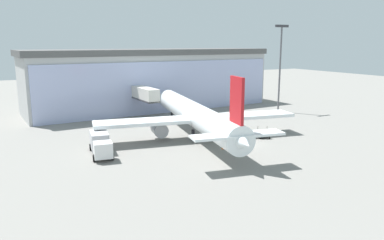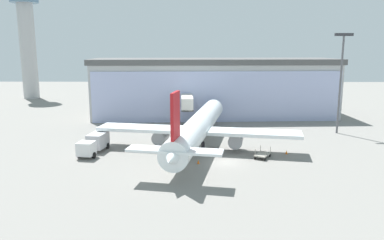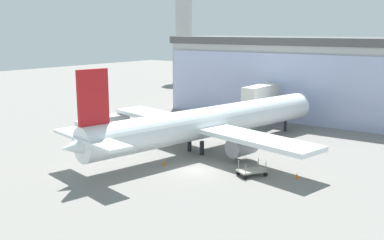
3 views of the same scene
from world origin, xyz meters
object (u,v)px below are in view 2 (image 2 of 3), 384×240
(apron_light_mast, at_px, (341,75))
(safety_cone_nose, at_px, (198,162))
(safety_cone_wingtip, at_px, (286,152))
(jet_bridge, at_px, (187,101))
(control_tower, at_px, (27,33))
(baggage_cart, at_px, (263,155))
(airplane, at_px, (198,127))
(catering_truck, at_px, (94,143))

(apron_light_mast, bearing_deg, safety_cone_nose, -143.76)
(apron_light_mast, bearing_deg, safety_cone_wingtip, -131.89)
(jet_bridge, distance_m, apron_light_mast, 29.44)
(control_tower, xyz_separation_m, baggage_cart, (60.07, -62.70, -19.17))
(control_tower, relative_size, airplane, 0.86)
(airplane, bearing_deg, safety_cone_wingtip, -93.47)
(catering_truck, xyz_separation_m, safety_cone_nose, (15.40, -5.21, -1.19))
(safety_cone_wingtip, bearing_deg, safety_cone_nose, -159.84)
(catering_truck, height_order, safety_cone_wingtip, catering_truck)
(apron_light_mast, xyz_separation_m, baggage_cart, (-16.28, -15.86, -10.14))
(apron_light_mast, distance_m, baggage_cart, 24.88)
(airplane, height_order, baggage_cart, airplane)
(apron_light_mast, bearing_deg, catering_truck, -161.80)
(safety_cone_wingtip, bearing_deg, control_tower, 136.47)
(safety_cone_nose, bearing_deg, control_tower, 127.89)
(jet_bridge, height_order, safety_cone_nose, jet_bridge)
(control_tower, xyz_separation_m, safety_cone_nose, (50.94, -65.46, -19.39))
(control_tower, xyz_separation_m, apron_light_mast, (76.34, -46.84, -9.03))
(catering_truck, relative_size, safety_cone_nose, 13.70)
(safety_cone_wingtip, bearing_deg, jet_bridge, 124.58)
(apron_light_mast, bearing_deg, jet_bridge, 163.47)
(baggage_cart, xyz_separation_m, safety_cone_nose, (-9.13, -2.76, -0.23))
(jet_bridge, relative_size, safety_cone_wingtip, 25.13)
(safety_cone_nose, distance_m, safety_cone_wingtip, 13.81)
(baggage_cart, bearing_deg, jet_bridge, 54.50)
(jet_bridge, distance_m, safety_cone_nose, 27.27)
(airplane, height_order, safety_cone_nose, airplane)
(apron_light_mast, bearing_deg, airplane, -157.11)
(control_tower, bearing_deg, baggage_cart, -46.23)
(apron_light_mast, xyz_separation_m, catering_truck, (-40.80, -13.41, -9.17))
(catering_truck, distance_m, baggage_cart, 24.66)
(control_tower, distance_m, apron_light_mast, 90.02)
(airplane, distance_m, baggage_cart, 10.84)
(jet_bridge, distance_m, baggage_cart, 26.93)
(control_tower, distance_m, airplane, 78.59)
(baggage_cart, distance_m, safety_cone_wingtip, 4.34)
(baggage_cart, bearing_deg, airplane, 89.78)
(apron_light_mast, relative_size, catering_truck, 2.37)
(safety_cone_nose, bearing_deg, jet_bridge, 94.77)
(catering_truck, bearing_deg, control_tower, -141.40)
(apron_light_mast, xyz_separation_m, safety_cone_nose, (-25.40, -18.62, -10.37))
(control_tower, bearing_deg, safety_cone_wingtip, -43.53)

